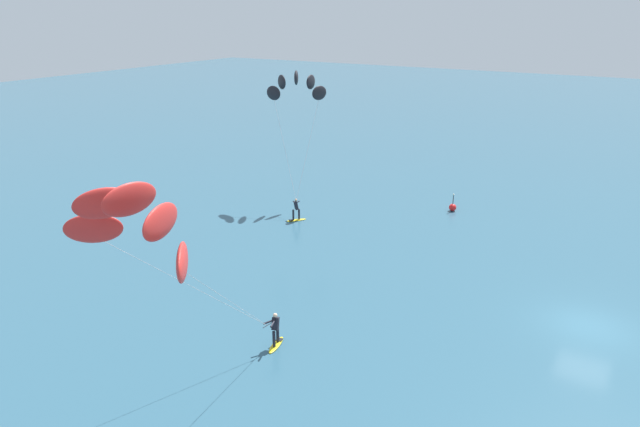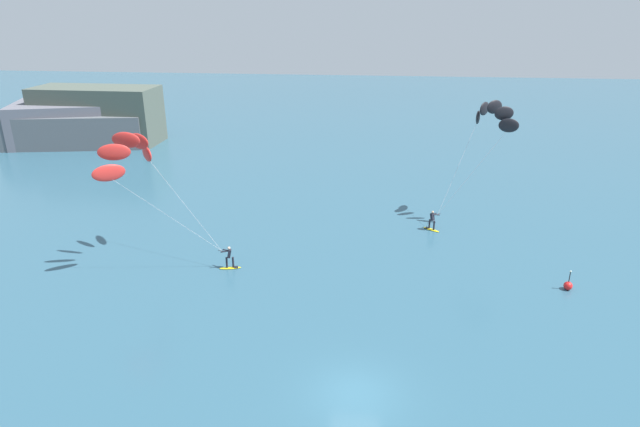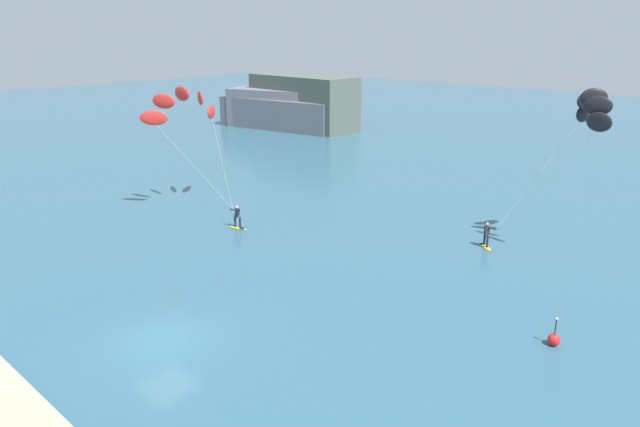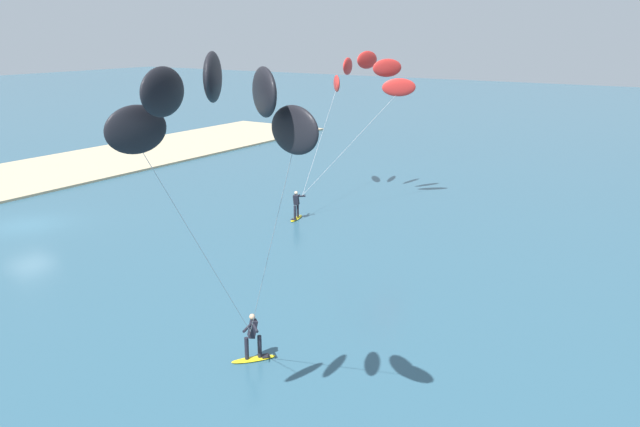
{
  "view_description": "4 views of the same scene",
  "coord_description": "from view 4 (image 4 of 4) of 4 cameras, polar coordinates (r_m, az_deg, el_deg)",
  "views": [
    {
      "loc": [
        -28.63,
        -1.87,
        14.76
      ],
      "look_at": [
        0.44,
        15.7,
        2.88
      ],
      "focal_mm": 33.17,
      "sensor_mm": 36.0,
      "label": 1
    },
    {
      "loc": [
        0.57,
        -20.99,
        17.51
      ],
      "look_at": [
        -3.21,
        13.84,
        3.75
      ],
      "focal_mm": 30.37,
      "sensor_mm": 36.0,
      "label": 2
    },
    {
      "loc": [
        21.04,
        -12.27,
        13.57
      ],
      "look_at": [
        -3.0,
        13.79,
        2.11
      ],
      "focal_mm": 32.42,
      "sensor_mm": 36.0,
      "label": 3
    },
    {
      "loc": [
        20.52,
        33.22,
        10.66
      ],
      "look_at": [
        -1.09,
        19.18,
        3.38
      ],
      "focal_mm": 36.54,
      "sensor_mm": 36.0,
      "label": 4
    }
  ],
  "objects": [
    {
      "name": "ground_plane",
      "position": [
        40.48,
        -24.32,
        -0.94
      ],
      "size": [
        240.0,
        240.0,
        0.0
      ],
      "primitive_type": "plane",
      "color": "#2D566B"
    },
    {
      "name": "kitesurfer_mid_water",
      "position": [
        14.93,
        -9.04,
        8.03
      ],
      "size": [
        6.89,
        5.68,
        10.23
      ],
      "color": "yellow",
      "rests_on": "ground"
    },
    {
      "name": "kitesurfer_nearshore",
      "position": [
        41.88,
        3.93,
        11.82
      ],
      "size": [
        8.8,
        6.49,
        9.41
      ],
      "color": "yellow",
      "rests_on": "ground"
    }
  ]
}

